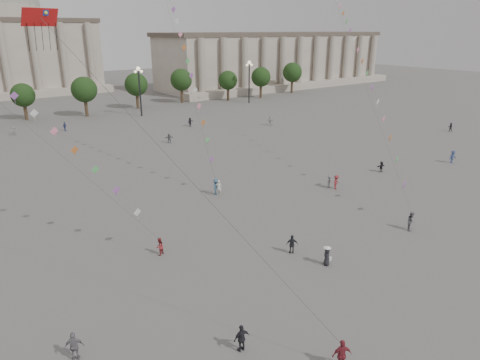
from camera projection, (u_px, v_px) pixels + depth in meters
ground at (337, 277)px, 33.29m from camera, size 360.00×360.00×0.00m
hall_east at (277, 60)px, 143.64m from camera, size 84.00×26.22×17.20m
hall_central at (8, 43)px, 126.68m from camera, size 48.30×34.30×35.50m
tree_row at (58, 93)px, 90.73m from camera, size 137.12×5.12×8.00m
lamp_post_mid_east at (139, 82)px, 92.37m from camera, size 2.00×0.90×10.65m
lamp_post_far_east at (249, 74)px, 109.11m from camera, size 2.00×0.90×10.65m
person_crowd_0 at (65, 127)px, 80.61m from camera, size 1.02×0.98×1.70m
person_crowd_3 at (381, 167)px, 57.50m from camera, size 1.42×0.64×1.48m
person_crowd_4 at (14, 131)px, 77.50m from camera, size 1.49×1.15×1.57m
person_crowd_6 at (329, 181)px, 51.81m from camera, size 1.15×0.85×1.59m
person_crowd_7 at (270, 121)px, 85.17m from camera, size 1.71×0.55×1.84m
person_crowd_8 at (336, 182)px, 51.28m from camera, size 1.28×0.97×1.75m
person_crowd_9 at (190, 122)px, 84.39m from camera, size 1.70×1.01×1.75m
person_crowd_12 at (169, 138)px, 72.19m from camera, size 1.59×0.97×1.64m
person_crowd_13 at (219, 188)px, 49.40m from camera, size 0.80×0.74×1.83m
person_crowd_14 at (453, 157)px, 61.28m from camera, size 1.32×0.94×1.85m
person_crowd_15 at (450, 127)px, 80.12m from camera, size 1.02×1.04×1.69m
tourist_0 at (342, 355)px, 24.01m from camera, size 1.23×0.92×1.94m
tourist_1 at (292, 244)px, 36.56m from camera, size 1.05×0.92×1.71m
tourist_3 at (74, 346)px, 24.72m from camera, size 1.18×0.88×1.86m
tourist_4 at (242, 338)px, 25.40m from camera, size 1.09×0.53×1.80m
kite_flyer_0 at (160, 247)px, 36.34m from camera, size 0.94×0.86×1.56m
kite_flyer_1 at (216, 187)px, 49.56m from camera, size 1.37×1.40×1.93m
kite_flyer_2 at (411, 221)px, 40.82m from camera, size 1.13×1.07×1.85m
hat_person at (327, 256)px, 34.74m from camera, size 0.89×0.88×1.69m
dragon_kite at (46, 34)px, 25.35m from camera, size 5.97×8.80×25.76m
kite_train_east at (350, 34)px, 64.49m from camera, size 34.65×45.63×66.05m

